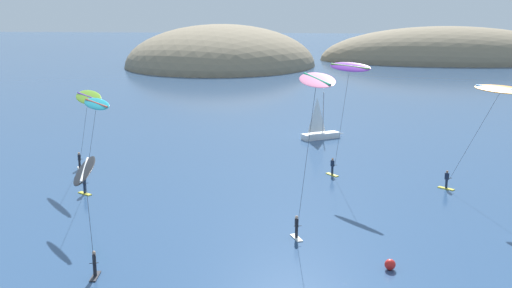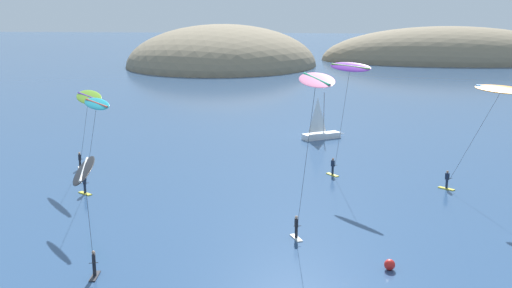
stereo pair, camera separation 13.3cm
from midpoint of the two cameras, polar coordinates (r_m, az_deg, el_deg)
headland_island at (r=173.12m, az=6.50°, el=7.16°), size 120.22×61.95×20.83m
sailboat_near at (r=78.79m, az=6.06°, el=0.95°), size 5.54×3.97×5.70m
kitesurfer_purple at (r=59.35m, az=8.29°, el=6.00°), size 4.29×4.95×11.09m
kitesurfer_black at (r=36.54m, az=-14.87°, el=-2.99°), size 2.66×6.31×8.07m
kitesurfer_pink at (r=39.39m, az=5.33°, el=4.76°), size 3.22×8.40×12.26m
kitesurfer_cyan at (r=53.07m, az=-14.03°, el=2.72°), size 5.31×6.06×8.95m
kitesurfer_orange at (r=55.79m, az=20.70°, el=3.91°), size 5.95×6.79×9.88m
kitesurfer_lime at (r=62.05m, az=-14.65°, el=3.69°), size 5.31×6.66×8.34m
marker_buoy at (r=41.89m, az=11.88°, el=-10.45°), size 0.70×0.70×0.70m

